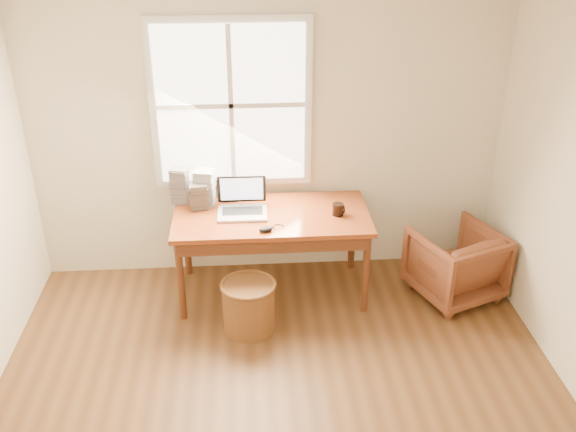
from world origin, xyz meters
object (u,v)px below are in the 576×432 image
armchair (455,263)px  cd_stack_a (205,188)px  laptop (242,198)px  wicker_stool (249,306)px  desk (271,216)px  coffee_mug (338,209)px

armchair → cd_stack_a: cd_stack_a is taller
armchair → laptop: bearing=-26.7°
wicker_stool → cd_stack_a: cd_stack_a is taller
armchair → laptop: (-1.78, 0.15, 0.60)m
desk → coffee_mug: (0.54, -0.06, 0.07)m
armchair → wicker_stool: armchair is taller
cd_stack_a → desk: bearing=-21.7°
desk → cd_stack_a: cd_stack_a is taller
laptop → coffee_mug: size_ratio=4.21×
wicker_stool → laptop: (-0.03, 0.51, 0.70)m
desk → laptop: size_ratio=3.80×
desk → armchair: (1.54, -0.16, -0.42)m
armchair → coffee_mug: (-1.00, 0.10, 0.49)m
coffee_mug → wicker_stool: bearing=-143.9°
laptop → cd_stack_a: cd_stack_a is taller
coffee_mug → cd_stack_a: bearing=170.5°
wicker_stool → cd_stack_a: 1.06m
wicker_stool → coffee_mug: 1.06m
desk → laptop: 0.29m
desk → laptop: laptop is taller
desk → cd_stack_a: size_ratio=5.21×
laptop → desk: bearing=0.9°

